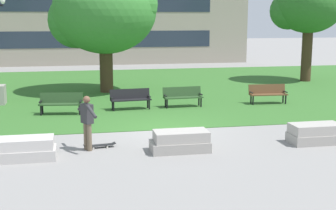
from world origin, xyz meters
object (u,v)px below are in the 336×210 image
at_px(concrete_block_center, 24,149).
at_px(park_bench_far_right, 130,98).
at_px(skateboard, 100,145).
at_px(park_bench_far_left, 61,102).
at_px(park_bench_near_right, 183,95).
at_px(park_bench_near_left, 268,93).
at_px(person_skateboarder, 87,119).
at_px(concrete_block_right, 316,134).
at_px(concrete_block_left, 180,141).

height_order(concrete_block_center, park_bench_far_right, park_bench_far_right).
xyz_separation_m(skateboard, park_bench_far_left, (-1.34, 5.51, 0.45)).
bearing_deg(skateboard, park_bench_near_right, 56.34).
height_order(park_bench_near_left, park_bench_far_left, same).
bearing_deg(person_skateboarder, skateboard, 26.74).
distance_m(concrete_block_center, concrete_block_right, 9.23).
height_order(concrete_block_left, person_skateboarder, person_skateboarder).
height_order(skateboard, park_bench_near_right, park_bench_near_right).
distance_m(concrete_block_left, park_bench_near_left, 9.12).
distance_m(person_skateboarder, skateboard, 0.98).
bearing_deg(park_bench_near_right, park_bench_far_left, -173.34).
bearing_deg(concrete_block_right, park_bench_near_right, 112.96).
height_order(concrete_block_center, park_bench_far_left, park_bench_far_left).
bearing_deg(concrete_block_center, skateboard, 19.98).
bearing_deg(concrete_block_right, person_skateboarder, 175.51).
height_order(person_skateboarder, park_bench_far_left, person_skateboarder).
relative_size(concrete_block_right, person_skateboarder, 1.05).
bearing_deg(concrete_block_center, park_bench_far_right, 60.32).
bearing_deg(concrete_block_center, park_bench_near_right, 47.81).
distance_m(concrete_block_center, concrete_block_left, 4.64).
relative_size(skateboard, park_bench_near_right, 0.57).
xyz_separation_m(concrete_block_left, park_bench_near_right, (1.66, 6.99, 0.23)).
xyz_separation_m(concrete_block_left, concrete_block_right, (4.59, 0.08, 0.00)).
xyz_separation_m(concrete_block_center, concrete_block_left, (4.64, -0.04, 0.00)).
xyz_separation_m(concrete_block_right, park_bench_near_right, (-2.93, 6.91, 0.23)).
height_order(skateboard, park_bench_far_left, park_bench_far_left).
bearing_deg(person_skateboarder, park_bench_near_right, 54.84).
bearing_deg(concrete_block_left, person_skateboarder, 166.74).
bearing_deg(concrete_block_left, skateboard, 160.84).
height_order(park_bench_near_right, park_bench_far_right, same).
bearing_deg(park_bench_far_right, person_skateboarder, -108.23).
bearing_deg(park_bench_far_left, person_skateboarder, -80.35).
distance_m(concrete_block_right, park_bench_far_right, 8.63).
bearing_deg(park_bench_near_right, concrete_block_left, -103.36).
bearing_deg(skateboard, concrete_block_right, -6.22).
distance_m(concrete_block_left, park_bench_far_right, 6.89).
height_order(concrete_block_left, park_bench_near_right, park_bench_near_right).
xyz_separation_m(person_skateboarder, skateboard, (0.37, 0.19, -0.89)).
bearing_deg(skateboard, park_bench_far_left, 103.62).
bearing_deg(concrete_block_right, park_bench_near_left, 79.97).
bearing_deg(person_skateboarder, park_bench_far_right, 71.77).
distance_m(concrete_block_left, park_bench_far_left, 7.39).
xyz_separation_m(skateboard, park_bench_far_right, (1.67, 6.00, 0.45)).
bearing_deg(park_bench_near_left, concrete_block_left, -129.65).
height_order(person_skateboarder, park_bench_near_left, person_skateboarder).
bearing_deg(park_bench_far_left, concrete_block_center, -97.84).
distance_m(concrete_block_center, person_skateboarder, 2.05).
distance_m(person_skateboarder, park_bench_near_left, 10.72).
bearing_deg(concrete_block_center, concrete_block_left, -0.53).
height_order(concrete_block_center, park_bench_near_left, park_bench_near_left).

